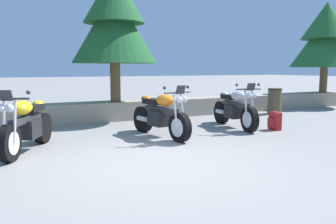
{
  "coord_description": "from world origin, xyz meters",
  "views": [
    {
      "loc": [
        -2.12,
        -4.8,
        1.51
      ],
      "look_at": [
        0.9,
        1.2,
        0.65
      ],
      "focal_mm": 36.15,
      "sensor_mm": 36.0,
      "label": 1
    }
  ],
  "objects_px": {
    "motorcycle_silver_far_right": "(235,109)",
    "pine_tree_mid_right": "(114,16)",
    "trash_bin": "(275,101)",
    "motorcycle_orange_centre": "(161,115)",
    "pine_tree_far_right": "(326,36)",
    "motorcycle_yellow_near_left": "(27,126)",
    "rider_backpack": "(275,120)"
  },
  "relations": [
    {
      "from": "pine_tree_mid_right",
      "to": "motorcycle_silver_far_right",
      "type": "bearing_deg",
      "value": -47.47
    },
    {
      "from": "motorcycle_orange_centre",
      "to": "motorcycle_silver_far_right",
      "type": "relative_size",
      "value": 1.0
    },
    {
      "from": "pine_tree_mid_right",
      "to": "pine_tree_far_right",
      "type": "distance_m",
      "value": 8.75
    },
    {
      "from": "motorcycle_silver_far_right",
      "to": "pine_tree_mid_right",
      "type": "distance_m",
      "value": 4.3
    },
    {
      "from": "trash_bin",
      "to": "motorcycle_orange_centre",
      "type": "bearing_deg",
      "value": -160.63
    },
    {
      "from": "rider_backpack",
      "to": "pine_tree_far_right",
      "type": "xyz_separation_m",
      "value": [
        5.71,
        3.23,
        2.56
      ]
    },
    {
      "from": "motorcycle_silver_far_right",
      "to": "trash_bin",
      "type": "distance_m",
      "value": 3.29
    },
    {
      "from": "motorcycle_yellow_near_left",
      "to": "pine_tree_far_right",
      "type": "height_order",
      "value": "pine_tree_far_right"
    },
    {
      "from": "rider_backpack",
      "to": "pine_tree_mid_right",
      "type": "relative_size",
      "value": 0.11
    },
    {
      "from": "motorcycle_silver_far_right",
      "to": "motorcycle_yellow_near_left",
      "type": "bearing_deg",
      "value": -175.96
    },
    {
      "from": "motorcycle_orange_centre",
      "to": "trash_bin",
      "type": "height_order",
      "value": "motorcycle_orange_centre"
    },
    {
      "from": "motorcycle_orange_centre",
      "to": "pine_tree_mid_right",
      "type": "relative_size",
      "value": 0.48
    },
    {
      "from": "motorcycle_orange_centre",
      "to": "motorcycle_silver_far_right",
      "type": "height_order",
      "value": "same"
    },
    {
      "from": "motorcycle_orange_centre",
      "to": "rider_backpack",
      "type": "bearing_deg",
      "value": -9.86
    },
    {
      "from": "pine_tree_mid_right",
      "to": "motorcycle_orange_centre",
      "type": "bearing_deg",
      "value": -87.28
    },
    {
      "from": "motorcycle_silver_far_right",
      "to": "motorcycle_orange_centre",
      "type": "bearing_deg",
      "value": -174.47
    },
    {
      "from": "motorcycle_yellow_near_left",
      "to": "motorcycle_orange_centre",
      "type": "xyz_separation_m",
      "value": [
        2.77,
        0.14,
        0.0
      ]
    },
    {
      "from": "motorcycle_silver_far_right",
      "to": "trash_bin",
      "type": "xyz_separation_m",
      "value": [
        2.89,
        1.58,
        -0.05
      ]
    },
    {
      "from": "motorcycle_orange_centre",
      "to": "pine_tree_far_right",
      "type": "distance_m",
      "value": 9.32
    },
    {
      "from": "pine_tree_far_right",
      "to": "trash_bin",
      "type": "bearing_deg",
      "value": -165.19
    },
    {
      "from": "motorcycle_yellow_near_left",
      "to": "motorcycle_orange_centre",
      "type": "height_order",
      "value": "same"
    },
    {
      "from": "motorcycle_yellow_near_left",
      "to": "trash_bin",
      "type": "xyz_separation_m",
      "value": [
        7.89,
        1.94,
        -0.05
      ]
    },
    {
      "from": "motorcycle_yellow_near_left",
      "to": "pine_tree_far_right",
      "type": "distance_m",
      "value": 11.96
    },
    {
      "from": "pine_tree_far_right",
      "to": "motorcycle_orange_centre",
      "type": "bearing_deg",
      "value": -162.46
    },
    {
      "from": "motorcycle_silver_far_right",
      "to": "trash_bin",
      "type": "height_order",
      "value": "motorcycle_silver_far_right"
    },
    {
      "from": "motorcycle_silver_far_right",
      "to": "pine_tree_far_right",
      "type": "height_order",
      "value": "pine_tree_far_right"
    },
    {
      "from": "pine_tree_far_right",
      "to": "trash_bin",
      "type": "xyz_separation_m",
      "value": [
        -3.5,
        -0.92,
        -2.37
      ]
    },
    {
      "from": "motorcycle_yellow_near_left",
      "to": "motorcycle_silver_far_right",
      "type": "relative_size",
      "value": 0.93
    },
    {
      "from": "motorcycle_silver_far_right",
      "to": "pine_tree_mid_right",
      "type": "xyz_separation_m",
      "value": [
        -2.36,
        2.57,
        2.51
      ]
    },
    {
      "from": "motorcycle_yellow_near_left",
      "to": "rider_backpack",
      "type": "height_order",
      "value": "motorcycle_yellow_near_left"
    },
    {
      "from": "motorcycle_silver_far_right",
      "to": "pine_tree_mid_right",
      "type": "relative_size",
      "value": 0.48
    },
    {
      "from": "rider_backpack",
      "to": "pine_tree_mid_right",
      "type": "bearing_deg",
      "value": 132.7
    }
  ]
}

